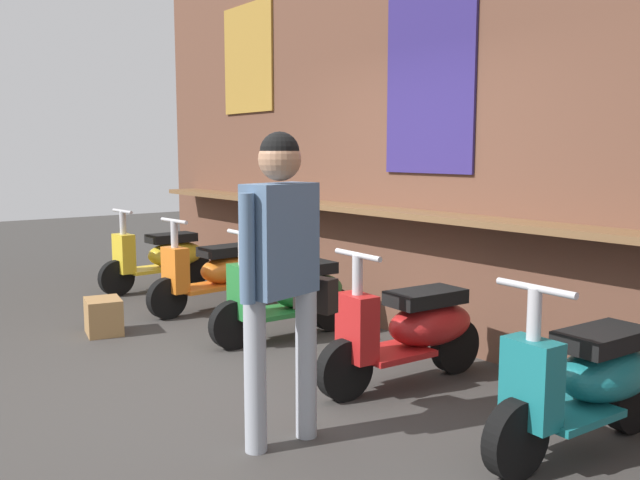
% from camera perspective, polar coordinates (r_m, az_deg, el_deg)
% --- Properties ---
extents(ground_plane, '(25.97, 25.97, 0.00)m').
position_cam_1_polar(ground_plane, '(4.81, -8.10, -12.17)').
color(ground_plane, '#383533').
extents(market_stall_facade, '(9.27, 0.61, 3.64)m').
position_cam_1_polar(market_stall_facade, '(5.78, 9.56, 9.44)').
color(market_stall_facade, brown).
rests_on(market_stall_facade, ground_plane).
extents(scooter_yellow, '(0.48, 1.40, 0.97)m').
position_cam_1_polar(scooter_yellow, '(8.14, -13.17, -1.36)').
color(scooter_yellow, gold).
rests_on(scooter_yellow, ground_plane).
extents(scooter_orange, '(0.50, 1.40, 0.97)m').
position_cam_1_polar(scooter_orange, '(6.97, -8.69, -2.71)').
color(scooter_orange, orange).
rests_on(scooter_orange, ground_plane).
extents(scooter_green, '(0.46, 1.40, 0.97)m').
position_cam_1_polar(scooter_green, '(5.85, -2.38, -4.59)').
color(scooter_green, '#237533').
rests_on(scooter_green, ground_plane).
extents(scooter_red, '(0.48, 1.40, 0.97)m').
position_cam_1_polar(scooter_red, '(4.76, 7.84, -7.48)').
color(scooter_red, red).
rests_on(scooter_red, ground_plane).
extents(scooter_teal, '(0.47, 1.40, 0.97)m').
position_cam_1_polar(scooter_teal, '(3.97, 21.81, -10.97)').
color(scooter_teal, '#197075').
rests_on(scooter_teal, ground_plane).
extents(shopper_with_handbag, '(0.38, 0.67, 1.72)m').
position_cam_1_polar(shopper_with_handbag, '(3.62, -3.22, -1.38)').
color(shopper_with_handbag, '#999EA8').
rests_on(shopper_with_handbag, ground_plane).
extents(merchandise_crate, '(0.42, 0.36, 0.32)m').
position_cam_1_polar(merchandise_crate, '(6.32, -17.87, -6.17)').
color(merchandise_crate, olive).
rests_on(merchandise_crate, ground_plane).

